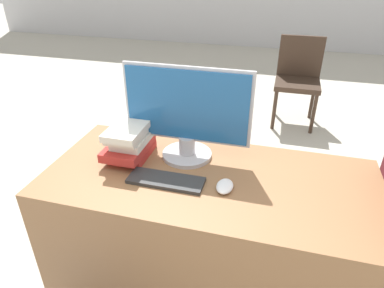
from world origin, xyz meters
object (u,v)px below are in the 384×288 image
keyboard (166,180)px  far_chair (298,76)px  monitor (187,114)px  mouse (225,186)px  book_stack (130,141)px

keyboard → far_chair: (0.58, 2.42, -0.24)m
monitor → keyboard: bearing=-97.2°
monitor → mouse: monitor is taller
monitor → book_stack: size_ratio=2.12×
mouse → keyboard: bearing=-176.3°
mouse → far_chair: 2.44m
monitor → mouse: size_ratio=5.49×
monitor → far_chair: 2.31m
monitor → keyboard: size_ratio=1.79×
book_stack → far_chair: 2.43m
keyboard → far_chair: size_ratio=0.38×
mouse → book_stack: book_stack is taller
monitor → book_stack: bearing=-164.0°
far_chair → book_stack: bearing=-80.5°
monitor → keyboard: monitor is taller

